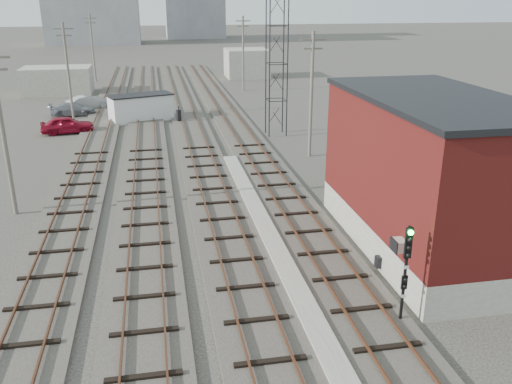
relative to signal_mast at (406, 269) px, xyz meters
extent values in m
plane|color=#282621|center=(-3.70, 53.83, -2.24)|extent=(320.00, 320.00, 0.00)
cube|color=#332D28|center=(-1.20, 32.83, -2.14)|extent=(3.20, 90.00, 0.20)
cube|color=#4C2816|center=(-1.92, 32.83, -1.91)|extent=(0.07, 90.00, 0.12)
cube|color=#4C2816|center=(-0.48, 32.83, -1.91)|extent=(0.07, 90.00, 0.12)
cube|color=#332D28|center=(-5.20, 32.83, -2.14)|extent=(3.20, 90.00, 0.20)
cube|color=#4C2816|center=(-5.92, 32.83, -1.91)|extent=(0.07, 90.00, 0.12)
cube|color=#4C2816|center=(-4.48, 32.83, -1.91)|extent=(0.07, 90.00, 0.12)
cube|color=#332D28|center=(-9.20, 32.83, -2.14)|extent=(3.20, 90.00, 0.20)
cube|color=#4C2816|center=(-9.92, 32.83, -1.91)|extent=(0.07, 90.00, 0.12)
cube|color=#4C2816|center=(-8.48, 32.83, -1.91)|extent=(0.07, 90.00, 0.12)
cube|color=#332D28|center=(-13.20, 32.83, -2.14)|extent=(3.20, 90.00, 0.20)
cube|color=#4C2816|center=(-13.92, 32.83, -1.91)|extent=(0.07, 90.00, 0.12)
cube|color=#4C2816|center=(-12.48, 32.83, -1.91)|extent=(0.07, 90.00, 0.12)
cube|color=gray|center=(-3.20, 7.83, -2.11)|extent=(0.90, 28.00, 0.26)
cube|color=gray|center=(3.80, 5.83, -1.49)|extent=(6.00, 12.00, 1.50)
cube|color=#531713|center=(3.80, 5.83, 2.01)|extent=(6.00, 12.00, 5.50)
cube|color=black|center=(3.80, 5.83, 4.86)|extent=(6.20, 12.20, 0.25)
cube|color=beige|center=(0.58, 1.83, 0.01)|extent=(0.45, 0.62, 0.45)
cube|color=black|center=(0.70, 3.83, -1.74)|extent=(0.20, 0.35, 0.50)
cylinder|color=black|center=(1.05, 28.08, 5.26)|extent=(0.10, 0.10, 15.00)
cylinder|color=black|center=(2.55, 28.08, 5.26)|extent=(0.10, 0.10, 15.00)
cylinder|color=black|center=(1.05, 29.58, 5.26)|extent=(0.10, 0.10, 15.00)
cylinder|color=black|center=(2.55, 29.58, 5.26)|extent=(0.10, 0.10, 15.00)
cylinder|color=#595147|center=(-16.20, 13.83, 2.26)|extent=(0.24, 0.24, 9.00)
cylinder|color=#595147|center=(-16.20, 38.83, 2.26)|extent=(0.24, 0.24, 9.00)
cube|color=#595147|center=(-16.20, 38.83, 6.16)|extent=(1.80, 0.12, 0.12)
cube|color=#595147|center=(-16.20, 38.83, 5.56)|extent=(1.40, 0.12, 0.12)
cylinder|color=#595147|center=(-16.20, 63.83, 2.26)|extent=(0.24, 0.24, 9.00)
cube|color=#595147|center=(-16.20, 63.83, 6.16)|extent=(1.80, 0.12, 0.12)
cube|color=#595147|center=(-16.20, 63.83, 5.56)|extent=(1.40, 0.12, 0.12)
cylinder|color=#595147|center=(2.80, 21.83, 2.26)|extent=(0.24, 0.24, 9.00)
cube|color=#595147|center=(2.80, 21.83, 6.16)|extent=(1.80, 0.12, 0.12)
cube|color=#595147|center=(2.80, 21.83, 5.56)|extent=(1.40, 0.12, 0.12)
cylinder|color=#595147|center=(2.80, 51.83, 2.26)|extent=(0.24, 0.24, 9.00)
cube|color=#595147|center=(2.80, 51.83, 6.16)|extent=(1.80, 0.12, 0.12)
cube|color=#595147|center=(2.80, 51.83, 5.56)|extent=(1.40, 0.12, 0.12)
cube|color=gray|center=(-19.70, 53.83, -0.64)|extent=(8.00, 5.00, 3.20)
cube|color=gray|center=(5.30, 63.83, -0.24)|extent=(6.00, 6.00, 4.00)
cube|color=gray|center=(0.00, 0.03, -2.19)|extent=(0.40, 0.40, 0.10)
cylinder|color=black|center=(0.00, 0.03, -0.31)|extent=(0.12, 0.12, 3.86)
cube|color=black|center=(0.00, 0.01, 0.99)|extent=(0.25, 0.10, 1.16)
sphere|color=#0CE533|center=(0.00, -0.08, 1.42)|extent=(0.19, 0.19, 0.19)
sphere|color=black|center=(0.00, -0.08, 1.14)|extent=(0.19, 0.19, 0.19)
sphere|color=black|center=(0.00, -0.08, 0.85)|extent=(0.19, 0.19, 0.19)
sphere|color=black|center=(0.00, -0.08, 0.56)|extent=(0.19, 0.19, 0.19)
cube|color=black|center=(0.00, 0.01, -0.55)|extent=(0.21, 0.09, 0.53)
cube|color=white|center=(0.00, -0.05, 0.07)|extent=(0.15, 0.02, 0.12)
cube|color=white|center=(0.00, -0.05, -1.09)|extent=(0.15, 0.02, 0.12)
cube|color=black|center=(-6.16, 34.86, -1.56)|extent=(0.45, 0.45, 1.14)
cylinder|color=black|center=(-6.16, 34.86, -0.82)|extent=(0.09, 0.09, 0.34)
cube|color=silver|center=(-9.62, 36.70, -1.05)|extent=(6.21, 4.11, 2.39)
cube|color=black|center=(-9.62, 36.70, 0.20)|extent=(6.45, 4.35, 0.11)
imported|color=maroon|center=(-15.91, 32.60, -1.49)|extent=(4.64, 2.45, 1.51)
imported|color=#95989C|center=(-15.13, 43.08, -1.51)|extent=(4.71, 3.21, 1.47)
imported|color=gray|center=(-16.41, 40.13, -1.62)|extent=(4.45, 2.08, 1.26)
camera|label=1|loc=(-8.35, -15.71, 9.06)|focal=38.00mm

